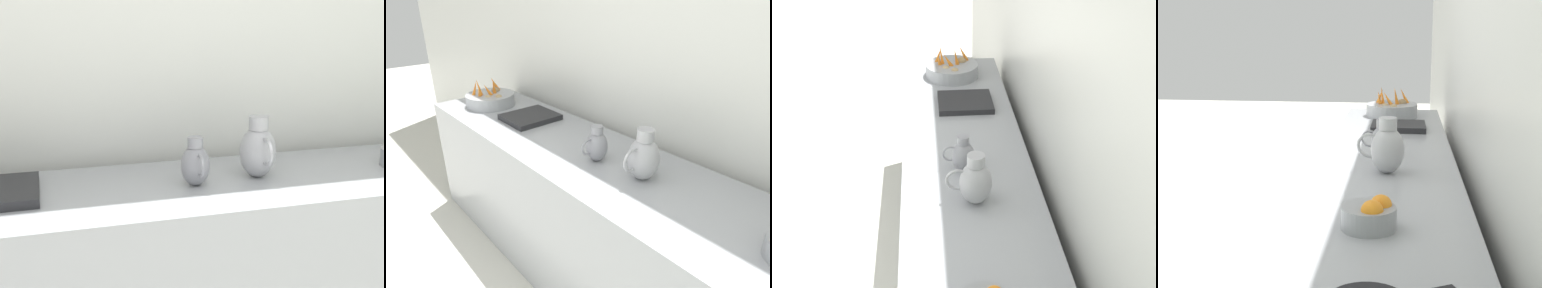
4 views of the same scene
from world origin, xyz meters
TOP-DOWN VIEW (x-y plane):
  - tile_wall_left at (-1.95, 0.43)m, footprint 0.10×8.96m
  - prep_counter at (-1.50, -0.07)m, footprint 0.67×3.32m
  - vegetable_colander at (-1.50, -1.40)m, footprint 0.37×0.37m
  - orange_bowl at (-1.48, 0.75)m, footprint 0.18×0.18m
  - metal_pitcher_tall at (-1.51, 0.08)m, footprint 0.21×0.15m
  - metal_pitcher_short at (-1.48, -0.20)m, footprint 0.16×0.11m
  - counter_sink_basin at (-1.55, -0.94)m, footprint 0.34×0.30m

SIDE VIEW (x-z plane):
  - prep_counter at x=-1.50m, z-range 0.00..0.89m
  - counter_sink_basin at x=-1.55m, z-range 0.89..0.92m
  - orange_bowl at x=-1.48m, z-range 0.88..0.99m
  - vegetable_colander at x=-1.50m, z-range 0.83..1.04m
  - metal_pitcher_short at x=-1.48m, z-range 0.88..1.07m
  - metal_pitcher_tall at x=-1.51m, z-range 0.87..1.13m
  - tile_wall_left at x=-1.95m, z-range 0.00..3.00m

